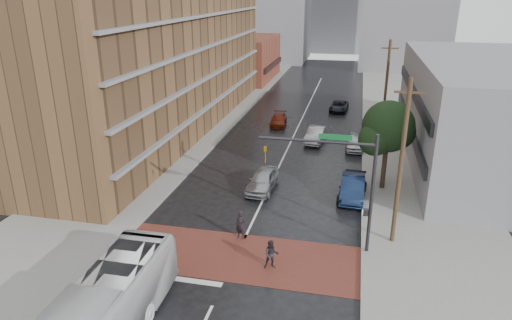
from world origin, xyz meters
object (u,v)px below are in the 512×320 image
at_px(car_parked_mid, 353,189).
at_px(pedestrian_a, 241,225).
at_px(pedestrian_b, 271,255).
at_px(car_parked_far, 355,142).
at_px(car_travel_b, 316,135).
at_px(car_travel_a, 263,180).
at_px(car_travel_c, 279,120).
at_px(suv_travel, 339,106).
at_px(car_parked_near, 353,188).

bearing_deg(car_parked_mid, pedestrian_a, -126.58).
bearing_deg(pedestrian_a, pedestrian_b, -34.80).
bearing_deg(car_parked_far, car_travel_b, 161.09).
bearing_deg(car_travel_a, car_travel_b, 80.56).
xyz_separation_m(pedestrian_a, car_travel_c, (-2.03, 25.17, -0.33)).
relative_size(car_parked_mid, car_parked_far, 1.10).
relative_size(pedestrian_b, suv_travel, 0.38).
distance_m(car_travel_a, car_parked_near, 6.71).
bearing_deg(car_parked_far, suv_travel, 99.44).
bearing_deg(pedestrian_b, car_travel_c, 83.99).
bearing_deg(car_travel_b, car_parked_mid, -66.36).
height_order(car_travel_a, car_parked_far, car_travel_a).
distance_m(pedestrian_a, car_parked_mid, 9.94).
xyz_separation_m(suv_travel, car_parked_far, (2.24, -14.43, 0.10)).
height_order(car_travel_c, car_parked_mid, car_parked_mid).
xyz_separation_m(pedestrian_b, suv_travel, (1.88, 35.77, -0.22)).
xyz_separation_m(car_travel_b, car_parked_near, (3.87, -12.52, 0.04)).
relative_size(suv_travel, car_parked_near, 0.93).
height_order(car_travel_c, car_parked_far, car_parked_far).
relative_size(pedestrian_b, car_parked_mid, 0.36).
bearing_deg(pedestrian_b, car_travel_b, 74.31).
relative_size(pedestrian_a, suv_travel, 0.42).
bearing_deg(car_travel_a, car_travel_c, 99.24).
distance_m(pedestrian_a, car_parked_far, 19.75).
bearing_deg(pedestrian_b, car_parked_mid, 52.96).
xyz_separation_m(pedestrian_a, pedestrian_b, (2.41, -2.70, -0.09)).
distance_m(car_parked_mid, car_parked_far, 11.15).
height_order(pedestrian_b, car_travel_b, pedestrian_b).
bearing_deg(car_travel_a, car_parked_near, 3.70).
xyz_separation_m(car_travel_a, suv_travel, (4.47, 25.62, -0.18)).
distance_m(car_travel_c, suv_travel, 10.11).
bearing_deg(pedestrian_a, car_travel_a, 104.82).
xyz_separation_m(pedestrian_a, suv_travel, (4.29, 33.07, -0.31)).
distance_m(car_travel_c, car_parked_near, 19.64).
distance_m(car_travel_a, suv_travel, 26.01).
relative_size(pedestrian_b, car_travel_a, 0.36).
bearing_deg(pedestrian_a, suv_travel, 96.05).
relative_size(car_travel_c, car_parked_near, 0.87).
bearing_deg(car_parked_mid, car_travel_b, 111.66).
bearing_deg(car_travel_b, car_travel_a, -96.25).
bearing_deg(pedestrian_b, pedestrian_a, 116.69).
bearing_deg(car_parked_mid, suv_travel, 99.50).
bearing_deg(car_travel_a, suv_travel, 83.39).
bearing_deg(pedestrian_b, suv_travel, 71.93).
relative_size(pedestrian_a, car_parked_far, 0.44).
distance_m(pedestrian_a, car_travel_a, 7.45).
distance_m(pedestrian_b, suv_travel, 35.82).
xyz_separation_m(car_travel_c, car_parked_mid, (8.56, -17.68, 0.07)).
bearing_deg(pedestrian_a, car_travel_b, 95.87).
height_order(pedestrian_b, car_parked_near, pedestrian_b).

